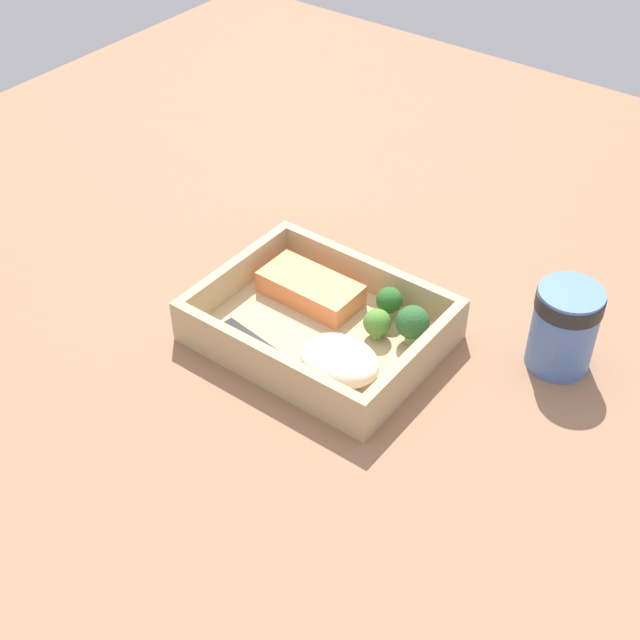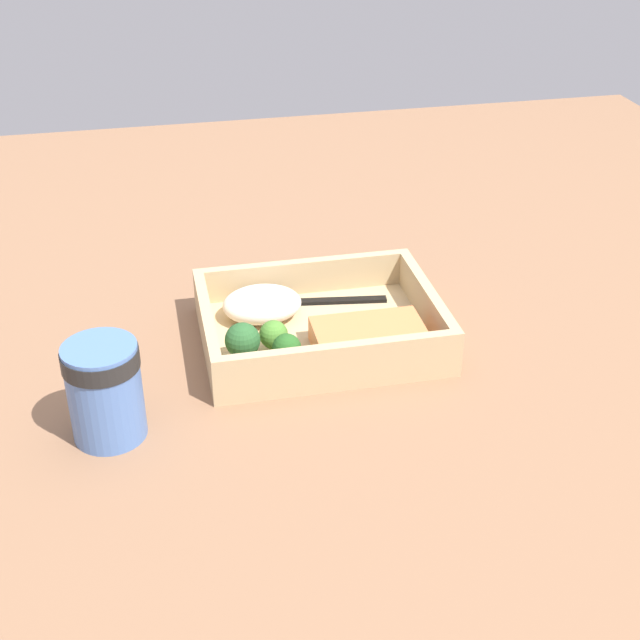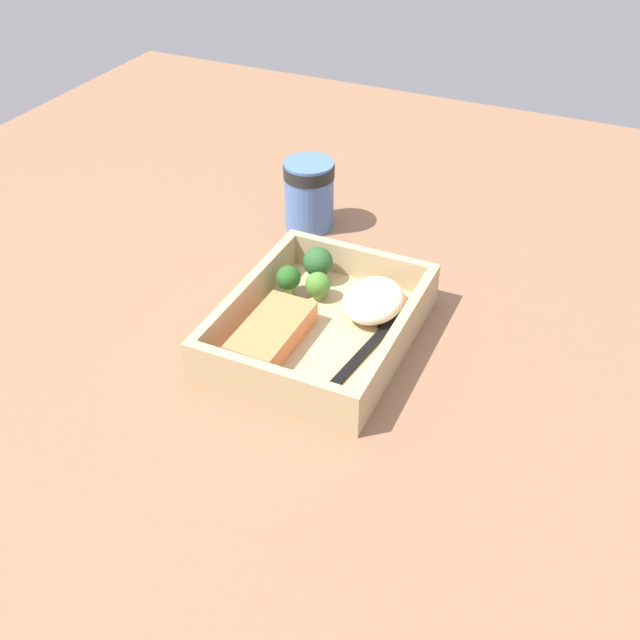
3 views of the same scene
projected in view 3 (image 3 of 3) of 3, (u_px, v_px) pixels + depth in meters
ground_plane at (320, 345)px, 88.64cm from camera, size 160.00×160.00×2.00cm
takeout_tray at (320, 334)px, 87.67cm from camera, size 26.15×20.33×1.20cm
tray_rim at (320, 316)px, 86.05cm from camera, size 26.15×20.33×4.13cm
salmon_fillet at (272, 333)px, 84.63cm from camera, size 11.99×6.02×2.75cm
mashed_potatoes at (373, 300)px, 88.98cm from camera, size 9.04×7.13×3.62cm
broccoli_floret_1 at (318, 263)px, 93.85cm from camera, size 3.75×3.75×4.70cm
broccoli_floret_2 at (289, 279)px, 91.57cm from camera, size 3.04×3.04×4.06cm
broccoli_floret_3 at (318, 285)px, 91.18cm from camera, size 3.12×3.12×3.64cm
fork at (371, 345)px, 84.81cm from camera, size 15.88×3.83×0.44cm
paper_cup at (309, 191)px, 105.56cm from camera, size 7.18×7.18×9.95cm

